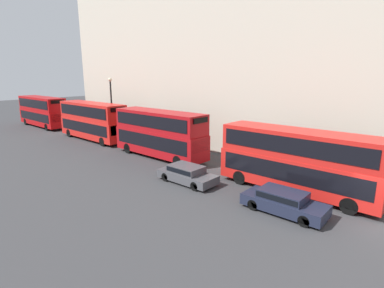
{
  "coord_description": "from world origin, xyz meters",
  "views": [
    {
      "loc": [
        -17.11,
        -2.33,
        7.74
      ],
      "look_at": [
        0.48,
        13.14,
        2.26
      ],
      "focal_mm": 28.0,
      "sensor_mm": 36.0,
      "label": 1
    }
  ],
  "objects": [
    {
      "name": "street_lamp",
      "position": [
        3.37,
        28.44,
        4.46
      ],
      "size": [
        0.44,
        0.44,
        7.34
      ],
      "color": "black",
      "rests_on": "ground"
    },
    {
      "name": "car_dark_sedan",
      "position": [
        -1.8,
        4.21,
        0.7
      ],
      "size": [
        1.87,
        4.69,
        1.31
      ],
      "color": "#1E2338",
      "rests_on": "ground"
    },
    {
      "name": "bus_third_in_queue",
      "position": [
        1.6,
        29.99,
        2.45
      ],
      "size": [
        2.59,
        10.74,
        4.45
      ],
      "color": "red",
      "rests_on": "ground"
    },
    {
      "name": "bus_second_in_queue",
      "position": [
        1.6,
        18.21,
        2.43
      ],
      "size": [
        2.59,
        10.16,
        4.41
      ],
      "color": "#A80F14",
      "rests_on": "ground"
    },
    {
      "name": "ground_plane",
      "position": [
        0.0,
        0.0,
        0.0
      ],
      "size": [
        200.0,
        200.0,
        0.0
      ],
      "primitive_type": "plane",
      "color": "#38383A"
    },
    {
      "name": "bus_trailing",
      "position": [
        1.6,
        43.95,
        2.45
      ],
      "size": [
        2.59,
        10.7,
        4.45
      ],
      "color": "#B20C0F",
      "rests_on": "ground"
    },
    {
      "name": "bus_leading",
      "position": [
        1.6,
        4.93,
        2.33
      ],
      "size": [
        2.59,
        10.42,
        4.22
      ],
      "color": "red",
      "rests_on": "ground"
    },
    {
      "name": "car_hatchback",
      "position": [
        -1.8,
        11.63,
        0.68
      ],
      "size": [
        1.9,
        4.48,
        1.27
      ],
      "color": "#47474C",
      "rests_on": "ground"
    }
  ]
}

